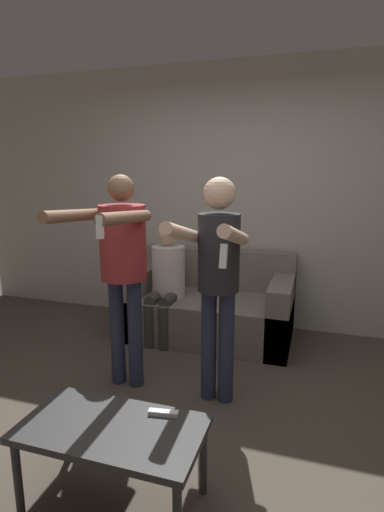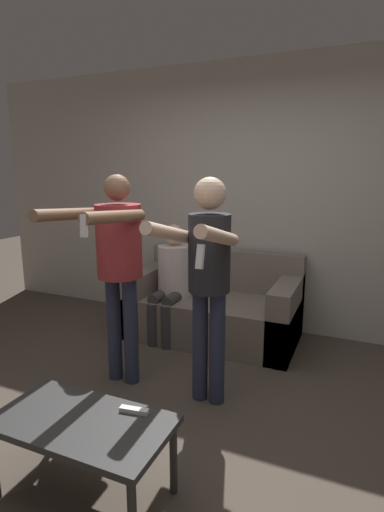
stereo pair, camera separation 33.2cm
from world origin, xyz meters
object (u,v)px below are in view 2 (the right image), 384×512
Objects in this scene: coffee_table at (82,428)px; remote_on_table at (134,410)px; person_standing_left at (118,255)px; couch at (215,309)px; person_standing_right at (208,269)px; person_seated at (172,277)px.

coffee_table is 0.26m from remote_on_table.
person_standing_left is 1.25m from remote_on_table.
person_standing_right reaches higher than couch.
person_standing_left is at bearing -107.58° from couch.
person_standing_left is at bearing 127.00° from remote_on_table.
couch is 1.44× the size of person_seated.
couch is 10.51× the size of remote_on_table.
person_standing_right is (0.36, -1.13, 0.70)m from couch.
coffee_table is (-0.26, -1.04, -0.60)m from person_standing_right.
couch is at bearing 92.73° from coffee_table.
couch is at bearing 107.61° from person_standing_right.
person_standing_right reaches higher than remote_on_table.
person_standing_left reaches higher than person_seated.
remote_on_table is (0.69, -1.83, -0.17)m from person_seated.
remote_on_table is (-0.05, -0.89, -0.54)m from person_standing_right.
person_standing_left reaches higher than coffee_table.
person_standing_left is at bearing -88.47° from person_seated.
remote_on_table is (0.67, -0.89, -0.57)m from person_standing_left.
person_standing_right is 1.23m from coffee_table.
coffee_table is at bearing -103.82° from person_standing_right.
person_standing_right is at bearing 86.77° from remote_on_table.
person_seated is (-0.03, 0.94, -0.40)m from person_standing_left.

